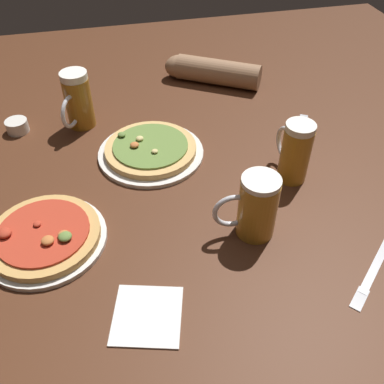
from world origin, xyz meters
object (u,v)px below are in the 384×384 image
(ramekin_sauce, at_px, (17,126))
(beer_mug_amber, at_px, (256,207))
(pizza_plate_near, at_px, (45,237))
(beer_mug_pale, at_px, (295,152))
(beer_mug_dark, at_px, (78,101))
(diner_arm, at_px, (210,71))
(fork_left, at_px, (300,133))
(knife_right, at_px, (374,269))
(pizza_plate_far, at_px, (151,150))
(napkin_folded, at_px, (147,315))

(ramekin_sauce, bearing_deg, beer_mug_amber, -44.66)
(pizza_plate_near, height_order, beer_mug_pale, beer_mug_pale)
(beer_mug_dark, bearing_deg, pizza_plate_near, -102.35)
(ramekin_sauce, relative_size, diner_arm, 0.20)
(beer_mug_amber, xyz_separation_m, fork_left, (0.28, 0.35, -0.08))
(fork_left, relative_size, diner_arm, 0.63)
(ramekin_sauce, relative_size, knife_right, 0.34)
(pizza_plate_near, height_order, ramekin_sauce, pizza_plate_near)
(pizza_plate_far, bearing_deg, diner_arm, 54.15)
(pizza_plate_near, relative_size, pizza_plate_far, 0.93)
(beer_mug_amber, distance_m, diner_arm, 0.74)
(pizza_plate_near, xyz_separation_m, napkin_folded, (0.20, -0.25, -0.01))
(beer_mug_pale, distance_m, napkin_folded, 0.56)
(beer_mug_dark, height_order, knife_right, beer_mug_dark)
(pizza_plate_near, distance_m, pizza_plate_far, 0.40)
(diner_arm, bearing_deg, pizza_plate_near, -130.88)
(knife_right, height_order, diner_arm, diner_arm)
(pizza_plate_far, bearing_deg, napkin_folded, -99.94)
(ramekin_sauce, xyz_separation_m, knife_right, (0.79, -0.73, -0.02))
(pizza_plate_near, xyz_separation_m, ramekin_sauce, (-0.09, 0.48, 0.00))
(pizza_plate_far, height_order, diner_arm, diner_arm)
(beer_mug_dark, distance_m, beer_mug_pale, 0.66)
(pizza_plate_far, distance_m, ramekin_sauce, 0.44)
(beer_mug_pale, distance_m, fork_left, 0.23)
(napkin_folded, xyz_separation_m, fork_left, (0.56, 0.52, -0.00))
(napkin_folded, xyz_separation_m, diner_arm, (0.37, 0.90, 0.04))
(pizza_plate_far, relative_size, fork_left, 1.46)
(beer_mug_pale, height_order, diner_arm, beer_mug_pale)
(beer_mug_amber, relative_size, fork_left, 0.78)
(beer_mug_pale, distance_m, diner_arm, 0.57)
(pizza_plate_near, xyz_separation_m, knife_right, (0.70, -0.25, -0.01))
(beer_mug_pale, relative_size, fork_left, 0.82)
(knife_right, relative_size, diner_arm, 0.60)
(pizza_plate_far, height_order, napkin_folded, pizza_plate_far)
(ramekin_sauce, bearing_deg, beer_mug_dark, -3.25)
(pizza_plate_near, bearing_deg, beer_mug_dark, 77.65)
(beer_mug_pale, height_order, napkin_folded, beer_mug_pale)
(beer_mug_amber, relative_size, beer_mug_pale, 0.95)
(beer_mug_pale, bearing_deg, pizza_plate_near, -172.06)
(beer_mug_amber, height_order, diner_arm, beer_mug_amber)
(fork_left, bearing_deg, ramekin_sauce, 166.03)
(beer_mug_pale, relative_size, ramekin_sauce, 2.55)
(ramekin_sauce, relative_size, napkin_folded, 0.49)
(beer_mug_dark, distance_m, knife_right, 0.94)
(beer_mug_pale, xyz_separation_m, fork_left, (0.11, 0.18, -0.08))
(pizza_plate_far, distance_m, diner_arm, 0.47)
(beer_mug_dark, relative_size, beer_mug_pale, 1.04)
(pizza_plate_far, relative_size, beer_mug_pale, 1.77)
(beer_mug_dark, bearing_deg, napkin_folded, -82.43)
(pizza_plate_near, relative_size, ramekin_sauce, 4.22)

